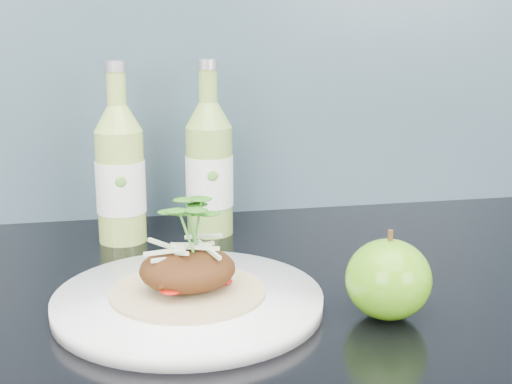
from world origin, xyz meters
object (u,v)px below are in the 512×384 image
cider_bottle_left (120,175)px  cider_bottle_right (209,169)px  green_apple (388,279)px  dinner_plate (188,301)px

cider_bottle_left → cider_bottle_right: size_ratio=1.00×
green_apple → cider_bottle_right: size_ratio=0.47×
dinner_plate → cider_bottle_left: (-0.06, 0.24, 0.08)m
dinner_plate → cider_bottle_right: 0.27m
dinner_plate → cider_bottle_right: size_ratio=1.21×
green_apple → cider_bottle_right: 0.33m
cider_bottle_left → cider_bottle_right: bearing=25.7°
green_apple → dinner_plate: bearing=162.6°
green_apple → cider_bottle_left: (-0.24, 0.29, 0.05)m
green_apple → cider_bottle_right: cider_bottle_right is taller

